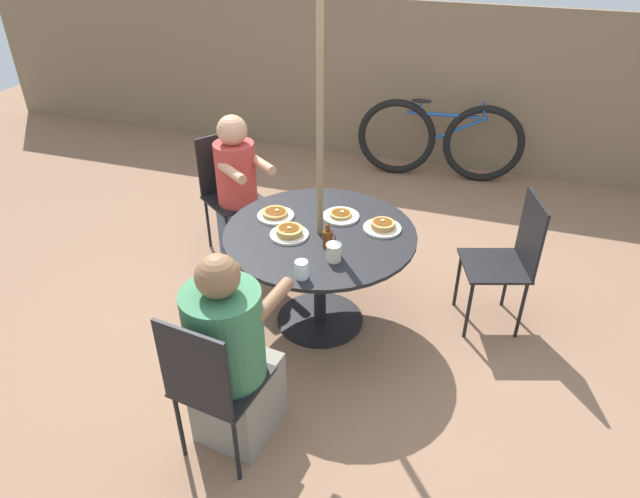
{
  "coord_description": "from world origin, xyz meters",
  "views": [
    {
      "loc": [
        0.95,
        -2.91,
        2.56
      ],
      "look_at": [
        0.0,
        0.0,
        0.59
      ],
      "focal_mm": 32.0,
      "sensor_mm": 36.0,
      "label": 1
    }
  ],
  "objects_px": {
    "pancake_plate_c": "(289,233)",
    "syrup_bottle": "(328,238)",
    "diner_south": "(239,193)",
    "pancake_plate_b": "(275,214)",
    "patio_chair_north": "(211,382)",
    "patio_chair_south": "(228,187)",
    "pancake_plate_a": "(383,226)",
    "coffee_cup": "(334,252)",
    "drinking_glass_a": "(301,270)",
    "patio_table": "(320,249)",
    "pancake_plate_d": "(341,215)",
    "bicycle": "(439,140)",
    "patio_chair_east": "(510,256)",
    "diner_north": "(231,360)"
  },
  "relations": [
    {
      "from": "pancake_plate_c",
      "to": "syrup_bottle",
      "type": "bearing_deg",
      "value": -9.2
    },
    {
      "from": "diner_south",
      "to": "pancake_plate_b",
      "type": "height_order",
      "value": "diner_south"
    },
    {
      "from": "patio_chair_north",
      "to": "patio_chair_south",
      "type": "height_order",
      "value": "same"
    },
    {
      "from": "diner_south",
      "to": "pancake_plate_b",
      "type": "xyz_separation_m",
      "value": [
        0.52,
        -0.52,
        0.18
      ]
    },
    {
      "from": "pancake_plate_a",
      "to": "syrup_bottle",
      "type": "height_order",
      "value": "syrup_bottle"
    },
    {
      "from": "pancake_plate_b",
      "to": "patio_chair_south",
      "type": "bearing_deg",
      "value": 136.84
    },
    {
      "from": "coffee_cup",
      "to": "pancake_plate_a",
      "type": "bearing_deg",
      "value": 65.82
    },
    {
      "from": "pancake_plate_b",
      "to": "patio_chair_north",
      "type": "bearing_deg",
      "value": -82.15
    },
    {
      "from": "diner_south",
      "to": "coffee_cup",
      "type": "distance_m",
      "value": 1.38
    },
    {
      "from": "drinking_glass_a",
      "to": "patio_table",
      "type": "bearing_deg",
      "value": 96.32
    },
    {
      "from": "patio_table",
      "to": "patio_chair_north",
      "type": "height_order",
      "value": "patio_chair_north"
    },
    {
      "from": "pancake_plate_b",
      "to": "pancake_plate_c",
      "type": "xyz_separation_m",
      "value": [
        0.17,
        -0.2,
        0.01
      ]
    },
    {
      "from": "pancake_plate_d",
      "to": "bicycle",
      "type": "height_order",
      "value": "bicycle"
    },
    {
      "from": "patio_chair_east",
      "to": "pancake_plate_a",
      "type": "distance_m",
      "value": 0.85
    },
    {
      "from": "patio_chair_south",
      "to": "pancake_plate_c",
      "type": "distance_m",
      "value": 1.18
    },
    {
      "from": "patio_chair_east",
      "to": "bicycle",
      "type": "xyz_separation_m",
      "value": [
        -0.74,
        2.17,
        -0.14
      ]
    },
    {
      "from": "diner_south",
      "to": "syrup_bottle",
      "type": "relative_size",
      "value": 7.56
    },
    {
      "from": "patio_table",
      "to": "pancake_plate_a",
      "type": "distance_m",
      "value": 0.42
    },
    {
      "from": "patio_chair_south",
      "to": "diner_south",
      "type": "relative_size",
      "value": 0.81
    },
    {
      "from": "diner_south",
      "to": "pancake_plate_c",
      "type": "xyz_separation_m",
      "value": [
        0.69,
        -0.72,
        0.19
      ]
    },
    {
      "from": "diner_north",
      "to": "diner_south",
      "type": "distance_m",
      "value": 1.8
    },
    {
      "from": "patio_chair_south",
      "to": "pancake_plate_b",
      "type": "distance_m",
      "value": 0.92
    },
    {
      "from": "pancake_plate_d",
      "to": "bicycle",
      "type": "distance_m",
      "value": 2.38
    },
    {
      "from": "patio_chair_north",
      "to": "pancake_plate_c",
      "type": "xyz_separation_m",
      "value": [
        -0.01,
        1.11,
        0.2
      ]
    },
    {
      "from": "patio_chair_east",
      "to": "drinking_glass_a",
      "type": "bearing_deg",
      "value": 110.27
    },
    {
      "from": "patio_chair_east",
      "to": "patio_chair_south",
      "type": "xyz_separation_m",
      "value": [
        -2.16,
        0.33,
        0.0
      ]
    },
    {
      "from": "patio_chair_south",
      "to": "pancake_plate_a",
      "type": "height_order",
      "value": "patio_chair_south"
    },
    {
      "from": "diner_south",
      "to": "bicycle",
      "type": "height_order",
      "value": "diner_south"
    },
    {
      "from": "patio_chair_east",
      "to": "coffee_cup",
      "type": "xyz_separation_m",
      "value": [
        -0.99,
        -0.65,
        0.23
      ]
    },
    {
      "from": "diner_south",
      "to": "patio_chair_north",
      "type": "bearing_deg",
      "value": 56.47
    },
    {
      "from": "bicycle",
      "to": "drinking_glass_a",
      "type": "bearing_deg",
      "value": -102.27
    },
    {
      "from": "diner_south",
      "to": "bicycle",
      "type": "bearing_deg",
      "value": -177.82
    },
    {
      "from": "diner_south",
      "to": "drinking_glass_a",
      "type": "height_order",
      "value": "diner_south"
    },
    {
      "from": "pancake_plate_d",
      "to": "pancake_plate_b",
      "type": "bearing_deg",
      "value": -163.02
    },
    {
      "from": "patio_chair_east",
      "to": "pancake_plate_c",
      "type": "xyz_separation_m",
      "value": [
        -1.33,
        -0.48,
        0.2
      ]
    },
    {
      "from": "patio_chair_north",
      "to": "drinking_glass_a",
      "type": "distance_m",
      "value": 0.78
    },
    {
      "from": "diner_south",
      "to": "coffee_cup",
      "type": "xyz_separation_m",
      "value": [
        1.03,
        -0.89,
        0.22
      ]
    },
    {
      "from": "drinking_glass_a",
      "to": "syrup_bottle",
      "type": "bearing_deg",
      "value": 83.04
    },
    {
      "from": "diner_north",
      "to": "pancake_plate_b",
      "type": "distance_m",
      "value": 1.17
    },
    {
      "from": "patio_table",
      "to": "bicycle",
      "type": "distance_m",
      "value": 2.59
    },
    {
      "from": "diner_south",
      "to": "pancake_plate_b",
      "type": "bearing_deg",
      "value": 80.57
    },
    {
      "from": "patio_chair_north",
      "to": "coffee_cup",
      "type": "relative_size",
      "value": 8.77
    },
    {
      "from": "pancake_plate_b",
      "to": "syrup_bottle",
      "type": "distance_m",
      "value": 0.5
    },
    {
      "from": "syrup_bottle",
      "to": "pancake_plate_a",
      "type": "bearing_deg",
      "value": 48.17
    },
    {
      "from": "patio_chair_east",
      "to": "pancake_plate_d",
      "type": "relative_size",
      "value": 3.89
    },
    {
      "from": "pancake_plate_c",
      "to": "coffee_cup",
      "type": "height_order",
      "value": "coffee_cup"
    },
    {
      "from": "coffee_cup",
      "to": "bicycle",
      "type": "height_order",
      "value": "coffee_cup"
    },
    {
      "from": "patio_table",
      "to": "pancake_plate_b",
      "type": "xyz_separation_m",
      "value": [
        -0.34,
        0.09,
        0.15
      ]
    },
    {
      "from": "diner_north",
      "to": "diner_south",
      "type": "relative_size",
      "value": 1.01
    },
    {
      "from": "diner_south",
      "to": "drinking_glass_a",
      "type": "bearing_deg",
      "value": 74.96
    }
  ]
}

